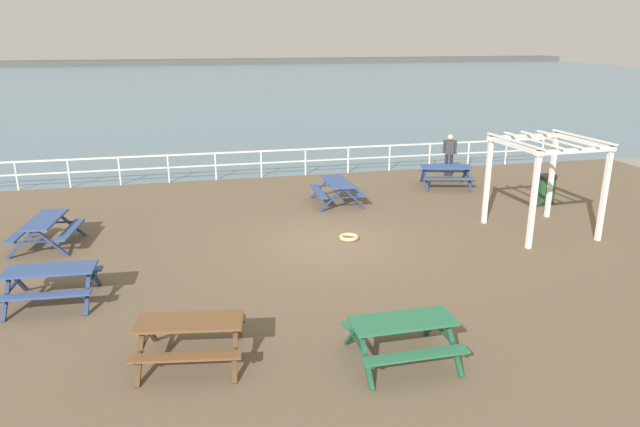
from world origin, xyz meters
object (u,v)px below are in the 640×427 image
object	(u,v)px
picnic_table_near_left	(337,187)
picnic_table_far_left	(190,331)
lattice_pergola	(546,163)
picnic_table_near_right	(51,277)
litter_bin	(547,189)
picnic_table_corner	(46,226)
visitor	(449,152)
picnic_table_mid_centre	(446,171)
picnic_table_far_right	(403,330)

from	to	relation	value
picnic_table_near_left	picnic_table_far_left	bearing A→B (deg)	151.58
picnic_table_near_left	lattice_pergola	world-z (taller)	lattice_pergola
picnic_table_near_right	picnic_table_far_left	size ratio (longest dim) A/B	0.94
picnic_table_far_left	litter_bin	bearing A→B (deg)	40.69
picnic_table_corner	visitor	bearing A→B (deg)	-63.65
picnic_table_far_left	visitor	world-z (taller)	visitor
picnic_table_mid_centre	picnic_table_far_right	world-z (taller)	same
visitor	picnic_table_far_left	bearing A→B (deg)	162.56
picnic_table_corner	litter_bin	world-z (taller)	litter_bin
picnic_table_near_right	picnic_table_far_left	world-z (taller)	same
picnic_table_far_left	picnic_table_far_right	size ratio (longest dim) A/B	1.10
picnic_table_mid_centre	picnic_table_corner	distance (m)	13.46
picnic_table_far_right	lattice_pergola	bearing A→B (deg)	40.91
picnic_table_mid_centre	picnic_table_far_left	bearing A→B (deg)	-119.17
picnic_table_corner	lattice_pergola	bearing A→B (deg)	-91.18
picnic_table_far_left	picnic_table_far_right	bearing A→B (deg)	-3.67
picnic_table_corner	picnic_table_far_right	bearing A→B (deg)	-129.09
picnic_table_near_right	visitor	bearing A→B (deg)	36.64
picnic_table_far_right	picnic_table_mid_centre	bearing A→B (deg)	61.18
picnic_table_corner	visitor	size ratio (longest dim) A/B	1.18
picnic_table_near_right	lattice_pergola	world-z (taller)	lattice_pergola
picnic_table_far_right	lattice_pergola	world-z (taller)	lattice_pergola
visitor	lattice_pergola	xyz separation A→B (m)	(-0.36, -6.82, 1.05)
picnic_table_corner	litter_bin	xyz separation A→B (m)	(15.40, 0.74, -0.10)
picnic_table_near_right	visitor	world-z (taller)	visitor
picnic_table_near_left	picnic_table_far_left	size ratio (longest dim) A/B	0.90
picnic_table_far_right	litter_bin	size ratio (longest dim) A/B	1.91
picnic_table_corner	litter_bin	bearing A→B (deg)	-80.83
picnic_table_near_right	visitor	xyz separation A→B (m)	(12.99, 8.63, 0.36)
picnic_table_far_left	picnic_table_corner	world-z (taller)	same
lattice_pergola	picnic_table_mid_centre	bearing A→B (deg)	92.13
picnic_table_mid_centre	visitor	size ratio (longest dim) A/B	1.27
litter_bin	picnic_table_near_right	bearing A→B (deg)	-163.34
picnic_table_near_left	lattice_pergola	distance (m)	6.53
picnic_table_far_left	litter_bin	size ratio (longest dim) A/B	2.11
picnic_table_mid_centre	picnic_table_far_right	xyz separation A→B (m)	(-5.79, -10.82, 0.00)
picnic_table_near_right	picnic_table_near_left	bearing A→B (deg)	40.24
lattice_pergola	picnic_table_near_left	bearing A→B (deg)	137.99
picnic_table_far_right	litter_bin	bearing A→B (deg)	44.04
picnic_table_far_right	picnic_table_corner	xyz separation A→B (m)	(-7.22, 7.36, 0.00)
picnic_table_far_right	picnic_table_corner	size ratio (longest dim) A/B	0.93
picnic_table_near_right	picnic_table_corner	size ratio (longest dim) A/B	0.96
visitor	lattice_pergola	world-z (taller)	lattice_pergola
picnic_table_far_left	picnic_table_corner	xyz separation A→B (m)	(-3.67, 6.57, 0.00)
litter_bin	picnic_table_mid_centre	bearing A→B (deg)	131.16
picnic_table_corner	picnic_table_mid_centre	bearing A→B (deg)	-68.66
picnic_table_mid_centre	litter_bin	xyz separation A→B (m)	(2.38, -2.73, -0.10)
picnic_table_near_left	picnic_table_mid_centre	xyz separation A→B (m)	(4.48, 1.25, 0.00)
picnic_table_corner	picnic_table_far_left	bearing A→B (deg)	-144.41
picnic_table_near_left	picnic_table_far_right	distance (m)	9.66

